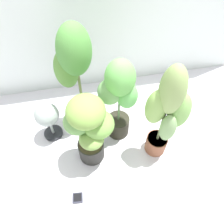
# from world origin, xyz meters

# --- Properties ---
(ground_plane) EXTENTS (8.00, 8.00, 0.00)m
(ground_plane) POSITION_xyz_m (0.00, 0.00, 0.00)
(ground_plane) COLOR silver
(ground_plane) RESTS_ON ground
(potted_plant_center) EXTENTS (0.35, 0.28, 0.88)m
(potted_plant_center) POSITION_xyz_m (0.01, 0.13, 0.53)
(potted_plant_center) COLOR black
(potted_plant_center) RESTS_ON ground
(potted_plant_front_left) EXTENTS (0.46, 0.38, 0.75)m
(potted_plant_front_left) POSITION_xyz_m (-0.26, -0.08, 0.46)
(potted_plant_front_left) COLOR #292926
(potted_plant_front_left) RESTS_ON ground
(potted_plant_back_left) EXTENTS (0.41, 0.38, 1.07)m
(potted_plant_back_left) POSITION_xyz_m (-0.31, 0.35, 0.64)
(potted_plant_back_left) COLOR slate
(potted_plant_back_left) RESTS_ON ground
(potted_plant_front_right) EXTENTS (0.37, 0.28, 1.00)m
(potted_plant_front_right) POSITION_xyz_m (0.32, -0.13, 0.56)
(potted_plant_front_right) COLOR brown
(potted_plant_front_right) RESTS_ON ground
(hygrometer_box) EXTENTS (0.09, 0.09, 0.03)m
(hygrometer_box) POSITION_xyz_m (-0.44, -0.44, 0.01)
(hygrometer_box) COLOR #2A2B3A
(hygrometer_box) RESTS_ON ground
(floor_fan) EXTENTS (0.29, 0.29, 0.42)m
(floor_fan) POSITION_xyz_m (-0.61, 0.22, 0.29)
(floor_fan) COLOR #222528
(floor_fan) RESTS_ON ground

